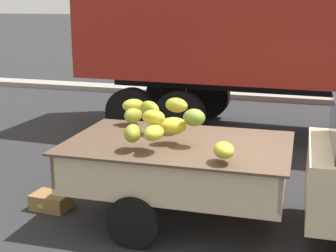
{
  "coord_description": "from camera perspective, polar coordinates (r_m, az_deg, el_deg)",
  "views": [
    {
      "loc": [
        0.47,
        -5.76,
        2.82
      ],
      "look_at": [
        -1.47,
        0.38,
        1.17
      ],
      "focal_mm": 51.47,
      "sensor_mm": 36.0,
      "label": 1
    }
  ],
  "objects": [
    {
      "name": "ground",
      "position": [
        6.43,
        11.78,
        -11.93
      ],
      "size": [
        220.0,
        220.0,
        0.0
      ],
      "primitive_type": "plane",
      "color": "#28282B"
    },
    {
      "name": "produce_crate",
      "position": [
        7.04,
        -13.68,
        -8.65
      ],
      "size": [
        0.54,
        0.39,
        0.22
      ],
      "primitive_type": "cube",
      "rotation": [
        0.0,
        0.0,
        -0.05
      ],
      "color": "olive",
      "rests_on": "ground"
    },
    {
      "name": "fallen_banana_bunch_near_tailgate",
      "position": [
        7.05,
        -14.21,
        -8.84
      ],
      "size": [
        0.24,
        0.32,
        0.18
      ],
      "primitive_type": "ellipsoid",
      "rotation": [
        0.0,
        0.0,
        4.71
      ],
      "color": "#A1A72C",
      "rests_on": "ground"
    },
    {
      "name": "curb_strip",
      "position": [
        14.75,
        15.36,
        3.16
      ],
      "size": [
        80.0,
        0.8,
        0.16
      ],
      "primitive_type": "cube",
      "color": "gray",
      "rests_on": "ground"
    }
  ]
}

